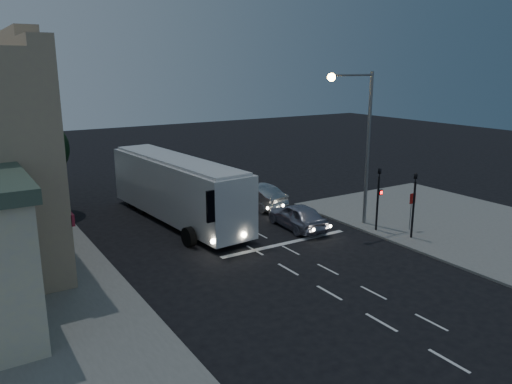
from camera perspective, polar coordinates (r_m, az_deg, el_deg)
ground at (r=24.80m, az=2.33°, el=-8.07°), size 120.00×120.00×0.00m
sidewalk_near at (r=31.43m, az=26.82°, el=-4.67°), size 12.00×24.00×0.12m
road_markings at (r=28.04m, az=0.67°, el=-5.38°), size 8.00×30.55×0.01m
tour_bus at (r=31.03m, az=-9.02°, el=0.52°), size 3.79×13.20×4.00m
car_suv at (r=29.74m, az=4.75°, el=-2.74°), size 2.12×4.60×1.53m
car_sedan_a at (r=34.06m, az=-0.24°, el=-0.42°), size 2.75×5.19×1.63m
car_sedan_b at (r=38.58m, az=-4.42°, el=1.17°), size 2.88×5.45×1.50m
car_sedan_c at (r=43.15m, az=-7.54°, el=2.38°), size 2.40×4.97×1.36m
traffic_signal_main at (r=29.36m, az=13.82°, el=0.03°), size 0.25×0.35×4.10m
traffic_signal_side at (r=28.60m, az=17.63°, el=-0.61°), size 0.18×0.15×4.10m
regulatory_sign at (r=30.14m, az=17.37°, el=-1.47°), size 0.45×0.12×2.20m
streetlight at (r=29.58m, az=11.87°, el=6.77°), size 3.32×0.44×9.00m
street_tree at (r=34.61m, az=-23.86°, el=4.83°), size 4.00×4.00×6.20m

